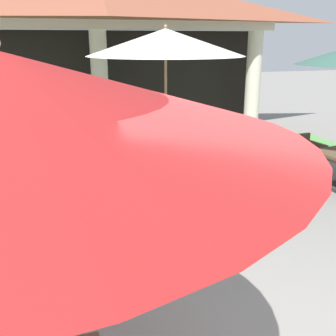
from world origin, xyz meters
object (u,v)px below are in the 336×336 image
(patio_table_mid_left, at_px, (166,162))
(patio_chair_mid_right_east, at_px, (74,209))
(patio_umbrella_near_foreground, at_px, (1,101))
(patio_umbrella_mid_left, at_px, (166,44))
(patio_chair_mid_left_east, at_px, (214,168))
(patio_chair_mid_left_north, at_px, (144,161))
(patio_chair_far_back_north, at_px, (306,156))
(patio_chair_mid_right_north, at_px, (1,193))
(terracotta_urn, at_px, (82,167))

(patio_table_mid_left, xyz_separation_m, patio_chair_mid_right_east, (-1.71, -1.01, -0.28))
(patio_umbrella_near_foreground, xyz_separation_m, patio_chair_mid_right_east, (0.47, 3.55, -2.11))
(patio_umbrella_mid_left, bearing_deg, patio_chair_mid_left_east, 9.23)
(patio_umbrella_mid_left, xyz_separation_m, patio_chair_mid_left_north, (-0.17, 1.02, -2.30))
(patio_chair_far_back_north, bearing_deg, patio_chair_mid_left_north, -18.14)
(patio_chair_mid_left_east, relative_size, patio_chair_mid_left_north, 1.02)
(patio_chair_mid_right_north, bearing_deg, patio_chair_mid_right_east, 134.95)
(patio_chair_mid_left_north, bearing_deg, patio_umbrella_mid_left, 90.00)
(patio_umbrella_near_foreground, xyz_separation_m, terracotta_urn, (0.82, 6.26, -2.32))
(patio_chair_mid_right_north, height_order, patio_chair_mid_right_east, patio_chair_mid_right_north)
(patio_umbrella_near_foreground, bearing_deg, patio_table_mid_left, 64.45)
(patio_chair_far_back_north, height_order, terracotta_urn, patio_chair_far_back_north)
(patio_table_mid_left, height_order, patio_chair_mid_left_north, patio_chair_mid_left_north)
(patio_chair_mid_left_east, distance_m, patio_chair_far_back_north, 2.24)
(patio_chair_mid_right_north, xyz_separation_m, patio_chair_mid_right_east, (1.08, -0.95, -0.02))
(patio_chair_mid_left_east, relative_size, patio_chair_mid_right_north, 1.00)
(patio_umbrella_mid_left, xyz_separation_m, terracotta_urn, (-1.36, 1.70, -2.52))
(patio_chair_mid_right_north, height_order, patio_chair_far_back_north, patio_chair_mid_right_north)
(patio_table_mid_left, height_order, patio_umbrella_mid_left, patio_umbrella_mid_left)
(patio_umbrella_mid_left, distance_m, patio_chair_mid_right_east, 3.05)
(patio_chair_mid_right_east, xyz_separation_m, patio_chair_far_back_north, (4.97, 1.42, 0.01))
(patio_umbrella_near_foreground, distance_m, terracotta_urn, 6.73)
(patio_table_mid_left, distance_m, patio_chair_mid_right_north, 2.81)
(patio_chair_mid_right_north, relative_size, patio_chair_far_back_north, 1.06)
(patio_table_mid_left, xyz_separation_m, patio_chair_far_back_north, (3.25, 0.41, -0.26))
(patio_chair_far_back_north, bearing_deg, patio_chair_mid_right_north, -3.53)
(patio_chair_mid_right_east, bearing_deg, patio_umbrella_near_foreground, 168.90)
(patio_umbrella_near_foreground, height_order, patio_table_mid_left, patio_umbrella_near_foreground)
(terracotta_urn, bearing_deg, patio_umbrella_near_foreground, -97.47)
(patio_table_mid_left, height_order, terracotta_urn, patio_table_mid_left)
(patio_umbrella_near_foreground, distance_m, patio_table_mid_left, 5.38)
(patio_chair_mid_left_east, relative_size, patio_chair_mid_right_east, 1.06)
(patio_umbrella_near_foreground, distance_m, patio_chair_mid_right_east, 4.16)
(patio_umbrella_near_foreground, relative_size, patio_chair_mid_right_north, 3.39)
(patio_table_mid_left, xyz_separation_m, patio_chair_mid_left_north, (-0.17, 1.02, -0.27))
(patio_chair_mid_right_north, bearing_deg, patio_umbrella_near_foreground, 94.15)
(patio_umbrella_mid_left, xyz_separation_m, patio_chair_mid_right_north, (-2.79, -0.06, -2.29))
(patio_umbrella_near_foreground, height_order, patio_umbrella_mid_left, patio_umbrella_mid_left)
(patio_umbrella_near_foreground, distance_m, patio_chair_mid_right_north, 5.00)
(patio_chair_mid_left_east, xyz_separation_m, terracotta_urn, (-2.39, 1.53, -0.22))
(patio_chair_mid_left_north, bearing_deg, patio_table_mid_left, 90.00)
(patio_table_mid_left, bearing_deg, patio_chair_mid_right_north, -178.79)
(patio_chair_mid_left_east, bearing_deg, patio_chair_far_back_north, -93.04)
(patio_chair_mid_right_north, distance_m, terracotta_urn, 2.28)
(patio_umbrella_near_foreground, height_order, patio_chair_mid_right_east, patio_umbrella_near_foreground)
(patio_chair_mid_left_east, bearing_deg, patio_chair_mid_right_east, 104.05)
(patio_table_mid_left, height_order, patio_chair_mid_right_north, patio_chair_mid_right_north)
(patio_chair_mid_left_north, distance_m, terracotta_urn, 1.39)
(patio_umbrella_near_foreground, bearing_deg, patio_chair_mid_right_north, 97.75)
(patio_chair_mid_left_north, bearing_deg, patio_chair_mid_right_east, 43.53)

